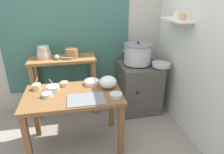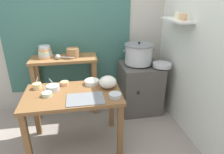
{
  "view_description": "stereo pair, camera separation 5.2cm",
  "coord_description": "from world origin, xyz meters",
  "px_view_note": "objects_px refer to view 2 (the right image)",
  "views": [
    {
      "loc": [
        -0.07,
        -2.01,
        1.78
      ],
      "look_at": [
        0.37,
        0.18,
        0.82
      ],
      "focal_mm": 31.81,
      "sensor_mm": 36.0,
      "label": 1
    },
    {
      "loc": [
        -0.02,
        -2.02,
        1.78
      ],
      "look_at": [
        0.37,
        0.18,
        0.82
      ],
      "focal_mm": 31.81,
      "sensor_mm": 36.0,
      "label": 2
    }
  ],
  "objects_px": {
    "prep_table": "(73,102)",
    "prep_bowl_1": "(37,86)",
    "wide_pan": "(162,65)",
    "steamer_pot": "(139,54)",
    "prep_bowl_5": "(115,95)",
    "prep_bowl_4": "(53,88)",
    "clay_pot": "(73,53)",
    "serving_tray": "(85,99)",
    "stove_block": "(140,87)",
    "ladle": "(59,57)",
    "back_shelf_table": "(65,72)",
    "prep_bowl_0": "(92,82)",
    "bowl_stack_enamel": "(45,52)",
    "plastic_bag": "(108,82)",
    "prep_bowl_2": "(64,83)",
    "prep_bowl_3": "(47,94)"
  },
  "relations": [
    {
      "from": "wide_pan",
      "to": "prep_bowl_1",
      "type": "height_order",
      "value": "prep_bowl_1"
    },
    {
      "from": "bowl_stack_enamel",
      "to": "ladle",
      "type": "bearing_deg",
      "value": -29.33
    },
    {
      "from": "steamer_pot",
      "to": "prep_bowl_5",
      "type": "height_order",
      "value": "steamer_pot"
    },
    {
      "from": "prep_table",
      "to": "wide_pan",
      "type": "distance_m",
      "value": 1.39
    },
    {
      "from": "plastic_bag",
      "to": "prep_bowl_5",
      "type": "height_order",
      "value": "plastic_bag"
    },
    {
      "from": "ladle",
      "to": "prep_bowl_3",
      "type": "bearing_deg",
      "value": -97.19
    },
    {
      "from": "ladle",
      "to": "prep_bowl_4",
      "type": "relative_size",
      "value": 1.58
    },
    {
      "from": "prep_table",
      "to": "prep_bowl_4",
      "type": "xyz_separation_m",
      "value": [
        -0.22,
        0.12,
        0.14
      ]
    },
    {
      "from": "stove_block",
      "to": "wide_pan",
      "type": "relative_size",
      "value": 2.9
    },
    {
      "from": "serving_tray",
      "to": "wide_pan",
      "type": "height_order",
      "value": "wide_pan"
    },
    {
      "from": "clay_pot",
      "to": "prep_bowl_0",
      "type": "relative_size",
      "value": 1.07
    },
    {
      "from": "serving_tray",
      "to": "prep_bowl_1",
      "type": "height_order",
      "value": "prep_bowl_1"
    },
    {
      "from": "plastic_bag",
      "to": "prep_bowl_4",
      "type": "height_order",
      "value": "prep_bowl_4"
    },
    {
      "from": "back_shelf_table",
      "to": "prep_bowl_2",
      "type": "distance_m",
      "value": 0.57
    },
    {
      "from": "ladle",
      "to": "plastic_bag",
      "type": "bearing_deg",
      "value": -48.11
    },
    {
      "from": "prep_bowl_0",
      "to": "prep_bowl_1",
      "type": "xyz_separation_m",
      "value": [
        -0.65,
        -0.01,
        0.01
      ]
    },
    {
      "from": "prep_table",
      "to": "back_shelf_table",
      "type": "relative_size",
      "value": 1.15
    },
    {
      "from": "wide_pan",
      "to": "prep_bowl_0",
      "type": "height_order",
      "value": "wide_pan"
    },
    {
      "from": "ladle",
      "to": "prep_bowl_4",
      "type": "xyz_separation_m",
      "value": [
        -0.04,
        -0.62,
        -0.18
      ]
    },
    {
      "from": "steamer_pot",
      "to": "ladle",
      "type": "xyz_separation_m",
      "value": [
        -1.17,
        0.04,
        0.0
      ]
    },
    {
      "from": "prep_table",
      "to": "ladle",
      "type": "xyz_separation_m",
      "value": [
        -0.18,
        0.73,
        0.33
      ]
    },
    {
      "from": "prep_table",
      "to": "prep_bowl_1",
      "type": "distance_m",
      "value": 0.48
    },
    {
      "from": "prep_bowl_0",
      "to": "prep_bowl_5",
      "type": "relative_size",
      "value": 1.29
    },
    {
      "from": "ladle",
      "to": "wide_pan",
      "type": "relative_size",
      "value": 0.99
    },
    {
      "from": "clay_pot",
      "to": "serving_tray",
      "type": "bearing_deg",
      "value": -83.14
    },
    {
      "from": "back_shelf_table",
      "to": "stove_block",
      "type": "xyz_separation_m",
      "value": [
        1.14,
        -0.13,
        -0.3
      ]
    },
    {
      "from": "prep_table",
      "to": "ladle",
      "type": "relative_size",
      "value": 4.12
    },
    {
      "from": "wide_pan",
      "to": "ladle",
      "type": "bearing_deg",
      "value": 170.59
    },
    {
      "from": "stove_block",
      "to": "serving_tray",
      "type": "distance_m",
      "value": 1.27
    },
    {
      "from": "prep_bowl_1",
      "to": "prep_table",
      "type": "bearing_deg",
      "value": -24.7
    },
    {
      "from": "bowl_stack_enamel",
      "to": "clay_pot",
      "type": "bearing_deg",
      "value": -5.67
    },
    {
      "from": "clay_pot",
      "to": "stove_block",
      "type": "bearing_deg",
      "value": -7.37
    },
    {
      "from": "prep_table",
      "to": "prep_bowl_0",
      "type": "relative_size",
      "value": 6.15
    },
    {
      "from": "steamer_pot",
      "to": "bowl_stack_enamel",
      "type": "bearing_deg",
      "value": 173.74
    },
    {
      "from": "clay_pot",
      "to": "bowl_stack_enamel",
      "type": "height_order",
      "value": "bowl_stack_enamel"
    },
    {
      "from": "stove_block",
      "to": "serving_tray",
      "type": "height_order",
      "value": "stove_block"
    },
    {
      "from": "prep_table",
      "to": "steamer_pot",
      "type": "bearing_deg",
      "value": 35.19
    },
    {
      "from": "clay_pot",
      "to": "prep_bowl_4",
      "type": "distance_m",
      "value": 0.76
    },
    {
      "from": "bowl_stack_enamel",
      "to": "prep_bowl_5",
      "type": "height_order",
      "value": "bowl_stack_enamel"
    },
    {
      "from": "prep_bowl_1",
      "to": "prep_bowl_3",
      "type": "bearing_deg",
      "value": -57.19
    },
    {
      "from": "steamer_pot",
      "to": "prep_bowl_0",
      "type": "distance_m",
      "value": 0.91
    },
    {
      "from": "back_shelf_table",
      "to": "serving_tray",
      "type": "distance_m",
      "value": 1.01
    },
    {
      "from": "plastic_bag",
      "to": "bowl_stack_enamel",
      "type": "bearing_deg",
      "value": 135.56
    },
    {
      "from": "prep_table",
      "to": "back_shelf_table",
      "type": "height_order",
      "value": "back_shelf_table"
    },
    {
      "from": "prep_table",
      "to": "prep_bowl_5",
      "type": "distance_m",
      "value": 0.51
    },
    {
      "from": "prep_table",
      "to": "back_shelf_table",
      "type": "distance_m",
      "value": 0.81
    },
    {
      "from": "steamer_pot",
      "to": "prep_bowl_4",
      "type": "relative_size",
      "value": 2.8
    },
    {
      "from": "ladle",
      "to": "wide_pan",
      "type": "distance_m",
      "value": 1.49
    },
    {
      "from": "prep_bowl_1",
      "to": "prep_bowl_5",
      "type": "bearing_deg",
      "value": -23.16
    },
    {
      "from": "wide_pan",
      "to": "prep_bowl_0",
      "type": "bearing_deg",
      "value": -164.62
    }
  ]
}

